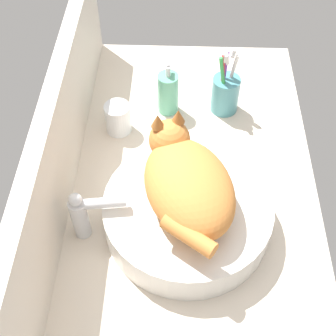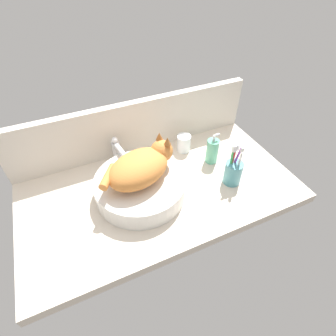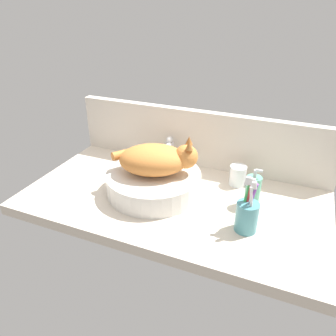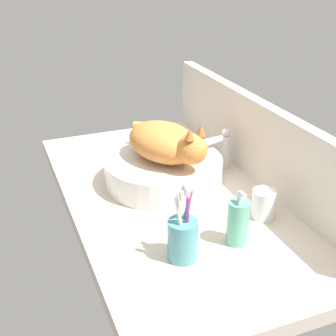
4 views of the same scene
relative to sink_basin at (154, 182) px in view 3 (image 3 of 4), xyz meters
The scene contains 8 objects.
ground_plane 10.20cm from the sink_basin, ahead, with size 111.21×60.21×4.00cm, color beige.
backsplash_panel 30.55cm from the sink_basin, 73.79° to the left, with size 111.21×3.60×24.63cm, color silver.
sink_basin is the anchor object (origin of this frame).
cat 9.90cm from the sink_basin, 23.76° to the left, with size 31.29×24.68×14.00cm.
faucet 21.62cm from the sink_basin, 97.30° to the left, with size 4.16×11.86×13.60cm.
soap_dispenser 36.42cm from the sink_basin, ahead, with size 5.41×5.41×14.74cm.
toothbrush_cup 38.04cm from the sink_basin, 14.48° to the right, with size 7.17×7.17×18.71cm.
water_glass 33.28cm from the sink_basin, 32.13° to the left, with size 6.53×6.53×8.00cm.
Camera 3 is at (38.36, -96.25, 67.16)cm, focal length 35.00 mm.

